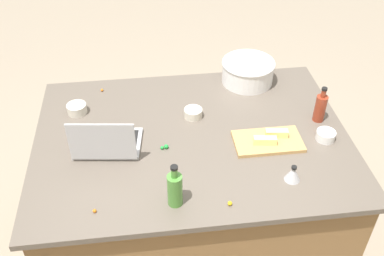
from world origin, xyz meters
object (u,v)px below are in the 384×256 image
Objects in this scene: bottle_olive at (175,189)px; ramekin_wide at (77,109)px; butter_stick_right at (265,140)px; ramekin_medium at (326,136)px; butter_stick_left at (277,133)px; kitchen_timer at (293,174)px; cutting_board at (268,141)px; ramekin_small at (193,113)px; bottle_soy at (320,107)px; laptop at (106,143)px; mixing_bowl_large at (248,71)px.

ramekin_wide is (0.45, -0.69, -0.06)m from bottle_olive.
ramekin_medium is (-0.31, -0.01, -0.01)m from butter_stick_right.
butter_stick_left reaches higher than ramekin_medium.
butter_stick_left is 1.43× the size of kitchen_timer.
cutting_board is 0.42m from ramekin_small.
bottle_soy is at bearing 170.13° from ramekin_wide.
bottle_soy is 0.29m from butter_stick_left.
laptop is at bearing 5.50° from bottle_soy.
ramekin_wide is (0.91, -0.38, -0.01)m from butter_stick_right.
bottle_olive is 0.64× the size of cutting_board.
laptop is 0.82m from butter_stick_left.
ramekin_small is 0.67m from ramekin_medium.
bottle_soy is at bearing -152.73° from butter_stick_right.
butter_stick_left is at bearing -146.93° from butter_stick_right.
laptop is 3.05× the size of butter_stick_right.
mixing_bowl_large is 2.74× the size of butter_stick_right.
cutting_board is at bearing 143.04° from ramekin_small.
mixing_bowl_large is at bearing -169.06° from ramekin_wide.
bottle_olive is (0.50, 0.87, 0.01)m from mixing_bowl_large.
cutting_board is 2.98× the size of butter_stick_right.
ramekin_wide is (0.98, -0.34, -0.01)m from butter_stick_left.
bottle_soy is 2.12× the size of ramekin_medium.
bottle_soy is (-0.28, 0.40, 0.01)m from mixing_bowl_large.
mixing_bowl_large reaches higher than ramekin_medium.
mixing_bowl_large is at bearing -140.10° from ramekin_small.
bottle_soy is at bearing 125.39° from mixing_bowl_large.
mixing_bowl_large is at bearing -92.09° from cutting_board.
butter_stick_left is at bearing 149.03° from ramekin_small.
kitchen_timer is (-0.38, 0.50, 0.01)m from ramekin_small.
bottle_soy is at bearing -154.40° from cutting_board.
laptop is 1.05m from ramekin_medium.
butter_stick_right is (0.02, 0.02, 0.03)m from cutting_board.
cutting_board is at bearing 158.87° from ramekin_wide.
bottle_soy is 0.16m from ramekin_medium.
bottle_soy is at bearing 170.65° from ramekin_small.
bottle_soy reaches higher than butter_stick_left.
ramekin_medium is at bearing -157.54° from bottle_olive.
bottle_soy reaches higher than ramekin_wide.
laptop reaches higher than mixing_bowl_large.
laptop is 0.75m from butter_stick_right.
bottle_soy is at bearing -123.10° from kitchen_timer.
ramekin_small is 1.02× the size of ramekin_medium.
kitchen_timer reaches higher than ramekin_medium.
mixing_bowl_large is 0.52m from butter_stick_left.
ramekin_small is at bearing 39.90° from mixing_bowl_large.
laptop is 4.35× the size of kitchen_timer.
butter_stick_left is 1.04m from ramekin_wide.
butter_stick_right is at bearing 2.52° from ramekin_medium.
kitchen_timer is (-0.98, 0.61, 0.01)m from ramekin_wide.
butter_stick_right is at bearing 27.27° from bottle_soy.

